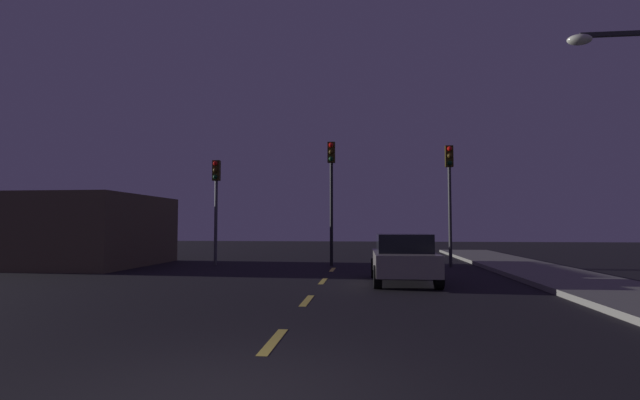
{
  "coord_description": "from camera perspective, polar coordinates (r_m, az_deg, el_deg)",
  "views": [
    {
      "loc": [
        1.42,
        -4.35,
        1.72
      ],
      "look_at": [
        -0.57,
        14.81,
        2.77
      ],
      "focal_mm": 26.33,
      "sensor_mm": 36.0,
      "label": 1
    }
  ],
  "objects": [
    {
      "name": "ground_plane",
      "position": [
        11.57,
        -1.19,
        -11.68
      ],
      "size": [
        80.0,
        80.0,
        0.0
      ],
      "primitive_type": "plane",
      "color": "black"
    },
    {
      "name": "sidewalk_curb_right",
      "position": [
        12.98,
        34.39,
        -9.86
      ],
      "size": [
        3.0,
        40.0,
        0.15
      ],
      "primitive_type": "cube",
      "color": "gray",
      "rests_on": "ground_plane"
    },
    {
      "name": "lane_stripe_second",
      "position": [
        7.3,
        -5.67,
        -16.71
      ],
      "size": [
        0.16,
        1.6,
        0.01
      ],
      "primitive_type": "cube",
      "color": "#EACC4C",
      "rests_on": "ground_plane"
    },
    {
      "name": "lane_stripe_third",
      "position": [
        10.98,
        -1.59,
        -12.12
      ],
      "size": [
        0.16,
        1.6,
        0.01
      ],
      "primitive_type": "cube",
      "color": "#EACC4C",
      "rests_on": "ground_plane"
    },
    {
      "name": "lane_stripe_fourth",
      "position": [
        14.72,
        0.37,
        -9.82
      ],
      "size": [
        0.16,
        1.6,
        0.01
      ],
      "primitive_type": "cube",
      "color": "#EACC4C",
      "rests_on": "ground_plane"
    },
    {
      "name": "lane_stripe_fifth",
      "position": [
        18.48,
        1.53,
        -8.45
      ],
      "size": [
        0.16,
        1.6,
        0.01
      ],
      "primitive_type": "cube",
      "color": "#EACC4C",
      "rests_on": "ground_plane"
    },
    {
      "name": "traffic_signal_left",
      "position": [
        21.2,
        -12.52,
        1.07
      ],
      "size": [
        0.32,
        0.38,
        4.61
      ],
      "color": "#4C4C51",
      "rests_on": "ground_plane"
    },
    {
      "name": "traffic_signal_center",
      "position": [
        20.22,
        1.39,
        2.52
      ],
      "size": [
        0.32,
        0.38,
        5.33
      ],
      "color": "black",
      "rests_on": "ground_plane"
    },
    {
      "name": "traffic_signal_right",
      "position": [
        20.42,
        15.47,
        2.14
      ],
      "size": [
        0.32,
        0.38,
        5.09
      ],
      "color": "#2D2D30",
      "rests_on": "ground_plane"
    },
    {
      "name": "car_stopped_ahead",
      "position": [
        14.34,
        10.1,
        -6.97
      ],
      "size": [
        1.92,
        3.84,
        1.47
      ],
      "color": "gray",
      "rests_on": "ground_plane"
    },
    {
      "name": "street_lamp_right",
      "position": [
        12.9,
        34.14,
        6.75
      ],
      "size": [
        1.87,
        0.36,
        6.22
      ],
      "color": "#2D2D30",
      "rests_on": "ground_plane"
    },
    {
      "name": "storefront_left",
      "position": [
        22.64,
        -26.31,
        -3.35
      ],
      "size": [
        5.29,
        6.46,
        3.01
      ],
      "primitive_type": "cube",
      "color": "brown",
      "rests_on": "ground_plane"
    }
  ]
}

